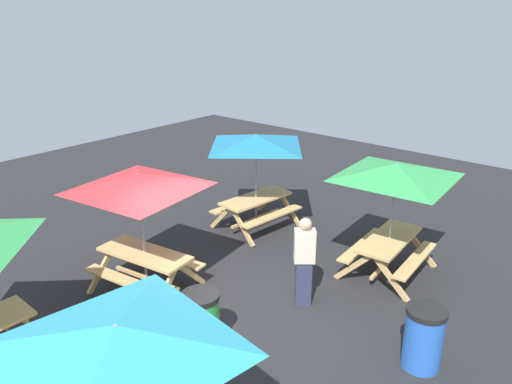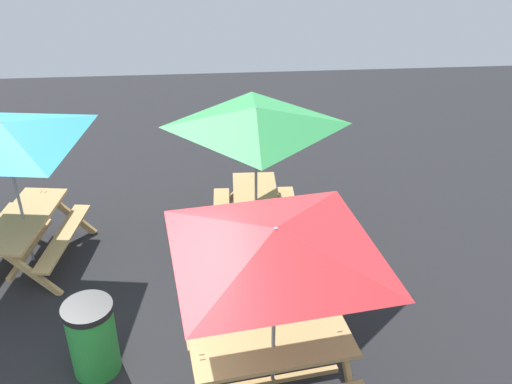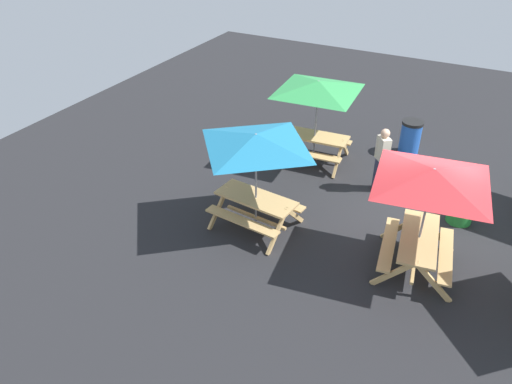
{
  "view_description": "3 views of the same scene",
  "coord_description": "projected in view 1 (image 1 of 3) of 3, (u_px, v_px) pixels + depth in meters",
  "views": [
    {
      "loc": [
        5.26,
        5.26,
        5.04
      ],
      "look_at": [
        -3.19,
        -1.85,
        0.9
      ],
      "focal_mm": 35.0,
      "sensor_mm": 36.0,
      "label": 1
    },
    {
      "loc": [
        -4.21,
        -1.06,
        5.32
      ],
      "look_at": [
        3.42,
        -1.68,
        0.9
      ],
      "focal_mm": 40.0,
      "sensor_mm": 36.0,
      "label": 2
    },
    {
      "loc": [
        1.04,
        -9.92,
        6.77
      ],
      "look_at": [
        -3.19,
        -1.85,
        0.9
      ],
      "focal_mm": 35.0,
      "sensor_mm": 36.0,
      "label": 3
    }
  ],
  "objects": [
    {
      "name": "ground_plane",
      "position": [
        220.0,
        313.0,
        8.71
      ],
      "size": [
        24.0,
        24.0,
        0.0
      ],
      "primitive_type": "plane",
      "color": "#232326",
      "rests_on": "ground"
    },
    {
      "name": "picnic_table_0",
      "position": [
        396.0,
        179.0,
        9.34
      ],
      "size": [
        2.82,
        2.82,
        2.34
      ],
      "rotation": [
        0.0,
        0.0,
        0.07
      ],
      "color": "tan",
      "rests_on": "ground"
    },
    {
      "name": "picnic_table_2",
      "position": [
        256.0,
        148.0,
        11.41
      ],
      "size": [
        2.21,
        2.21,
        2.34
      ],
      "rotation": [
        0.0,
        0.0,
        -0.11
      ],
      "color": "tan",
      "rests_on": "ground"
    },
    {
      "name": "picnic_table_3",
      "position": [
        139.0,
        190.0,
        8.77
      ],
      "size": [
        2.8,
        2.8,
        2.34
      ],
      "rotation": [
        0.0,
        0.0,
        1.71
      ],
      "color": "tan",
      "rests_on": "ground"
    },
    {
      "name": "picnic_table_4",
      "position": [
        119.0,
        353.0,
        4.66
      ],
      "size": [
        2.8,
        2.8,
        2.34
      ],
      "rotation": [
        0.0,
        0.0,
        -0.14
      ],
      "color": "tan",
      "rests_on": "ground"
    },
    {
      "name": "trash_bin_green",
      "position": [
        201.0,
        321.0,
        7.65
      ],
      "size": [
        0.59,
        0.59,
        0.98
      ],
      "color": "green",
      "rests_on": "ground"
    },
    {
      "name": "trash_bin_blue",
      "position": [
        424.0,
        337.0,
        7.28
      ],
      "size": [
        0.59,
        0.59,
        0.98
      ],
      "color": "blue",
      "rests_on": "ground"
    },
    {
      "name": "person_standing",
      "position": [
        304.0,
        260.0,
        8.69
      ],
      "size": [
        0.4,
        0.42,
        1.67
      ],
      "rotation": [
        0.0,
        0.0,
        2.28
      ],
      "color": "#2D334C",
      "rests_on": "ground"
    }
  ]
}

